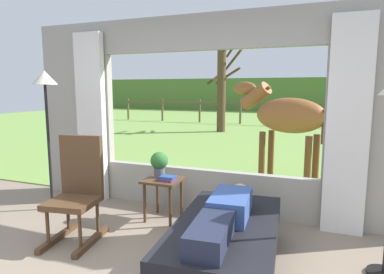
{
  "coord_description": "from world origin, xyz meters",
  "views": [
    {
      "loc": [
        1.39,
        -1.81,
        1.61
      ],
      "look_at": [
        0.0,
        1.8,
        1.05
      ],
      "focal_mm": 30.91,
      "sensor_mm": 36.0,
      "label": 1
    }
  ],
  "objects_px": {
    "side_table": "(163,186)",
    "floor_lamp_left": "(46,98)",
    "recliner_sofa": "(226,243)",
    "pasture_tree": "(222,87)",
    "reclining_person": "(225,213)",
    "horse": "(285,116)",
    "book_stack": "(167,178)",
    "potted_plant": "(159,163)",
    "rocking_chair": "(77,190)"
  },
  "relations": [
    {
      "from": "recliner_sofa",
      "to": "side_table",
      "type": "height_order",
      "value": "side_table"
    },
    {
      "from": "reclining_person",
      "to": "potted_plant",
      "type": "height_order",
      "value": "potted_plant"
    },
    {
      "from": "recliner_sofa",
      "to": "book_stack",
      "type": "relative_size",
      "value": 8.54
    },
    {
      "from": "reclining_person",
      "to": "rocking_chair",
      "type": "bearing_deg",
      "value": 174.43
    },
    {
      "from": "rocking_chair",
      "to": "floor_lamp_left",
      "type": "distance_m",
      "value": 1.46
    },
    {
      "from": "recliner_sofa",
      "to": "potted_plant",
      "type": "distance_m",
      "value": 1.47
    },
    {
      "from": "rocking_chair",
      "to": "pasture_tree",
      "type": "bearing_deg",
      "value": 87.31
    },
    {
      "from": "pasture_tree",
      "to": "reclining_person",
      "type": "bearing_deg",
      "value": -73.89
    },
    {
      "from": "rocking_chair",
      "to": "potted_plant",
      "type": "height_order",
      "value": "rocking_chair"
    },
    {
      "from": "book_stack",
      "to": "horse",
      "type": "bearing_deg",
      "value": 64.24
    },
    {
      "from": "reclining_person",
      "to": "horse",
      "type": "distance_m",
      "value": 3.19
    },
    {
      "from": "recliner_sofa",
      "to": "side_table",
      "type": "bearing_deg",
      "value": 137.76
    },
    {
      "from": "floor_lamp_left",
      "to": "horse",
      "type": "distance_m",
      "value": 3.75
    },
    {
      "from": "floor_lamp_left",
      "to": "book_stack",
      "type": "bearing_deg",
      "value": 5.73
    },
    {
      "from": "potted_plant",
      "to": "floor_lamp_left",
      "type": "relative_size",
      "value": 0.17
    },
    {
      "from": "rocking_chair",
      "to": "side_table",
      "type": "relative_size",
      "value": 2.15
    },
    {
      "from": "recliner_sofa",
      "to": "book_stack",
      "type": "xyz_separation_m",
      "value": [
        -0.93,
        0.73,
        0.33
      ]
    },
    {
      "from": "recliner_sofa",
      "to": "pasture_tree",
      "type": "xyz_separation_m",
      "value": [
        -2.68,
        9.22,
        1.48
      ]
    },
    {
      "from": "rocking_chair",
      "to": "side_table",
      "type": "bearing_deg",
      "value": 43.07
    },
    {
      "from": "floor_lamp_left",
      "to": "rocking_chair",
      "type": "bearing_deg",
      "value": -32.01
    },
    {
      "from": "horse",
      "to": "book_stack",
      "type": "bearing_deg",
      "value": 175.76
    },
    {
      "from": "side_table",
      "to": "book_stack",
      "type": "height_order",
      "value": "book_stack"
    },
    {
      "from": "potted_plant",
      "to": "rocking_chair",
      "type": "bearing_deg",
      "value": -122.23
    },
    {
      "from": "reclining_person",
      "to": "rocking_chair",
      "type": "xyz_separation_m",
      "value": [
        -1.64,
        0.03,
        0.02
      ]
    },
    {
      "from": "potted_plant",
      "to": "horse",
      "type": "relative_size",
      "value": 0.18
    },
    {
      "from": "reclining_person",
      "to": "potted_plant",
      "type": "relative_size",
      "value": 4.49
    },
    {
      "from": "side_table",
      "to": "rocking_chair",
      "type": "bearing_deg",
      "value": -127.84
    },
    {
      "from": "floor_lamp_left",
      "to": "horse",
      "type": "height_order",
      "value": "floor_lamp_left"
    },
    {
      "from": "side_table",
      "to": "floor_lamp_left",
      "type": "bearing_deg",
      "value": -172.07
    },
    {
      "from": "potted_plant",
      "to": "horse",
      "type": "bearing_deg",
      "value": 59.88
    },
    {
      "from": "rocking_chair",
      "to": "floor_lamp_left",
      "type": "height_order",
      "value": "floor_lamp_left"
    },
    {
      "from": "reclining_person",
      "to": "book_stack",
      "type": "bearing_deg",
      "value": 135.47
    },
    {
      "from": "rocking_chair",
      "to": "horse",
      "type": "xyz_separation_m",
      "value": [
        1.84,
        3.09,
        0.61
      ]
    },
    {
      "from": "book_stack",
      "to": "horse",
      "type": "xyz_separation_m",
      "value": [
        1.13,
        2.34,
        0.61
      ]
    },
    {
      "from": "potted_plant",
      "to": "horse",
      "type": "distance_m",
      "value": 2.61
    },
    {
      "from": "floor_lamp_left",
      "to": "potted_plant",
      "type": "bearing_deg",
      "value": 10.6
    },
    {
      "from": "recliner_sofa",
      "to": "potted_plant",
      "type": "xyz_separation_m",
      "value": [
        -1.1,
        0.85,
        0.48
      ]
    },
    {
      "from": "recliner_sofa",
      "to": "side_table",
      "type": "xyz_separation_m",
      "value": [
        -1.02,
        0.79,
        0.21
      ]
    },
    {
      "from": "book_stack",
      "to": "horse",
      "type": "relative_size",
      "value": 0.12
    },
    {
      "from": "rocking_chair",
      "to": "book_stack",
      "type": "xyz_separation_m",
      "value": [
        0.71,
        0.75,
        0.0
      ]
    },
    {
      "from": "recliner_sofa",
      "to": "horse",
      "type": "height_order",
      "value": "horse"
    },
    {
      "from": "rocking_chair",
      "to": "pasture_tree",
      "type": "height_order",
      "value": "pasture_tree"
    },
    {
      "from": "floor_lamp_left",
      "to": "pasture_tree",
      "type": "xyz_separation_m",
      "value": [
        -0.1,
        8.65,
        0.2
      ]
    },
    {
      "from": "recliner_sofa",
      "to": "reclining_person",
      "type": "bearing_deg",
      "value": -94.48
    },
    {
      "from": "recliner_sofa",
      "to": "reclining_person",
      "type": "height_order",
      "value": "reclining_person"
    },
    {
      "from": "recliner_sofa",
      "to": "rocking_chair",
      "type": "distance_m",
      "value": 1.67
    },
    {
      "from": "horse",
      "to": "rocking_chair",
      "type": "bearing_deg",
      "value": 170.8
    },
    {
      "from": "floor_lamp_left",
      "to": "recliner_sofa",
      "type": "bearing_deg",
      "value": -12.43
    },
    {
      "from": "horse",
      "to": "pasture_tree",
      "type": "bearing_deg",
      "value": 46.56
    },
    {
      "from": "reclining_person",
      "to": "pasture_tree",
      "type": "bearing_deg",
      "value": 101.63
    }
  ]
}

